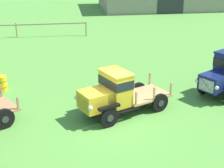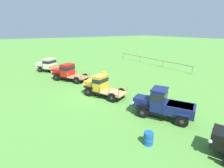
% 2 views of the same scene
% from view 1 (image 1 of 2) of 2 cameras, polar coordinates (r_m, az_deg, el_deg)
% --- Properties ---
extents(ground_plane, '(240.00, 240.00, 0.00)m').
position_cam_1_polar(ground_plane, '(15.61, 0.22, -6.23)').
color(ground_plane, '#518E38').
extents(vintage_truck_midrow_center, '(4.80, 3.38, 2.16)m').
position_cam_1_polar(vintage_truck_midrow_center, '(15.75, 0.44, -1.51)').
color(vintage_truck_midrow_center, black).
rests_on(vintage_truck_midrow_center, ground).
extents(oil_drum_near_fence, '(0.63, 0.63, 0.86)m').
position_cam_1_polar(oil_drum_near_fence, '(19.65, -17.91, 0.09)').
color(oil_drum_near_fence, gold).
rests_on(oil_drum_near_fence, ground).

